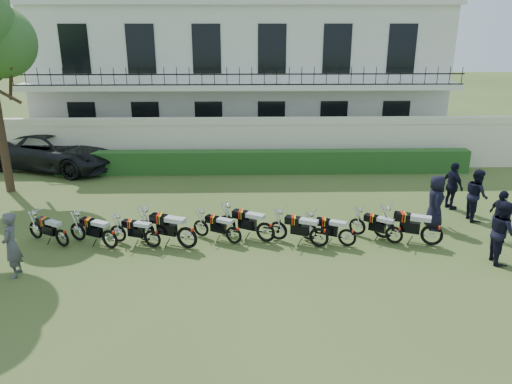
% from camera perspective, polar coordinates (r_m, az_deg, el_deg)
% --- Properties ---
extents(ground, '(100.00, 100.00, 0.00)m').
position_cam_1_polar(ground, '(15.18, -2.04, -5.84)').
color(ground, '#3B4D1F').
rests_on(ground, ground).
extents(perimeter_wall, '(30.00, 0.35, 2.30)m').
position_cam_1_polar(perimeter_wall, '(22.37, -1.85, 5.65)').
color(perimeter_wall, beige).
rests_on(perimeter_wall, ground).
extents(hedge, '(18.00, 0.60, 1.00)m').
position_cam_1_polar(hedge, '(21.78, 0.79, 3.45)').
color(hedge, '#1B4E1C').
rests_on(hedge, ground).
extents(building, '(20.40, 9.60, 7.40)m').
position_cam_1_polar(building, '(27.83, -1.81, 13.64)').
color(building, silver).
rests_on(building, ground).
extents(motorcycle_0, '(1.52, 0.95, 0.94)m').
position_cam_1_polar(motorcycle_0, '(15.81, -21.33, -4.46)').
color(motorcycle_0, black).
rests_on(motorcycle_0, ground).
extents(motorcycle_1, '(1.66, 0.92, 0.99)m').
position_cam_1_polar(motorcycle_1, '(15.23, -16.40, -4.70)').
color(motorcycle_1, black).
rests_on(motorcycle_1, ground).
extents(motorcycle_2, '(1.64, 0.74, 0.94)m').
position_cam_1_polar(motorcycle_2, '(14.99, -11.77, -4.78)').
color(motorcycle_2, black).
rests_on(motorcycle_2, ground).
extents(motorcycle_3, '(1.99, 0.97, 1.15)m').
position_cam_1_polar(motorcycle_3, '(14.71, -7.91, -4.59)').
color(motorcycle_3, black).
rests_on(motorcycle_3, ground).
extents(motorcycle_4, '(1.53, 0.89, 0.92)m').
position_cam_1_polar(motorcycle_4, '(14.94, -2.57, -4.47)').
color(motorcycle_4, black).
rests_on(motorcycle_4, ground).
extents(motorcycle_5, '(1.79, 1.00, 1.07)m').
position_cam_1_polar(motorcycle_5, '(15.01, 1.12, -4.06)').
color(motorcycle_5, black).
rests_on(motorcycle_5, ground).
extents(motorcycle_6, '(1.76, 0.91, 1.03)m').
position_cam_1_polar(motorcycle_6, '(14.80, 7.23, -4.65)').
color(motorcycle_6, black).
rests_on(motorcycle_6, ground).
extents(motorcycle_7, '(1.61, 0.82, 0.94)m').
position_cam_1_polar(motorcycle_7, '(15.00, 10.41, -4.67)').
color(motorcycle_7, black).
rests_on(motorcycle_7, ground).
extents(motorcycle_8, '(1.47, 1.02, 0.93)m').
position_cam_1_polar(motorcycle_8, '(15.50, 15.55, -4.28)').
color(motorcycle_8, black).
rests_on(motorcycle_8, ground).
extents(motorcycle_9, '(1.93, 0.95, 1.11)m').
position_cam_1_polar(motorcycle_9, '(15.66, 19.51, -4.12)').
color(motorcycle_9, black).
rests_on(motorcycle_9, ground).
extents(suv, '(6.45, 4.54, 1.63)m').
position_cam_1_polar(suv, '(24.07, -21.89, 4.37)').
color(suv, black).
rests_on(suv, ground).
extents(inspector, '(0.48, 0.68, 1.77)m').
position_cam_1_polar(inspector, '(14.45, -26.18, -5.44)').
color(inspector, '#525257').
rests_on(inspector, ground).
extents(officer_1, '(0.76, 0.93, 1.78)m').
position_cam_1_polar(officer_1, '(15.28, 26.35, -4.13)').
color(officer_1, black).
rests_on(officer_1, ground).
extents(officer_2, '(0.52, 0.99, 1.62)m').
position_cam_1_polar(officer_2, '(16.69, 26.14, -2.51)').
color(officer_2, black).
rests_on(officer_2, ground).
extents(officer_3, '(0.75, 0.97, 1.76)m').
position_cam_1_polar(officer_3, '(16.96, 19.82, -1.05)').
color(officer_3, black).
rests_on(officer_3, ground).
extents(officer_4, '(0.68, 0.87, 1.76)m').
position_cam_1_polar(officer_4, '(18.12, 23.88, -0.29)').
color(officer_4, black).
rests_on(officer_4, ground).
extents(officer_5, '(0.68, 1.08, 1.71)m').
position_cam_1_polar(officer_5, '(18.86, 21.56, 0.66)').
color(officer_5, black).
rests_on(officer_5, ground).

